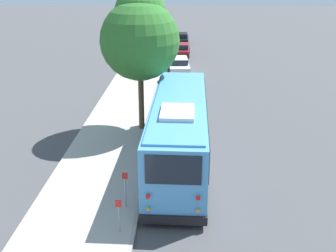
{
  "coord_description": "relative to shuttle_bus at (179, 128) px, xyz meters",
  "views": [
    {
      "loc": [
        -18.21,
        0.05,
        9.34
      ],
      "look_at": [
        2.32,
        1.0,
        1.3
      ],
      "focal_mm": 45.0,
      "sensor_mm": 36.0,
      "label": 1
    }
  ],
  "objects": [
    {
      "name": "parked_sedan_white",
      "position": [
        18.6,
        0.39,
        -1.24
      ],
      "size": [
        4.78,
        2.08,
        1.32
      ],
      "rotation": [
        0.0,
        0.0,
        0.08
      ],
      "color": "silver",
      "rests_on": "ground"
    },
    {
      "name": "shuttle_bus",
      "position": [
        0.0,
        0.0,
        0.0
      ],
      "size": [
        11.41,
        2.77,
        3.47
      ],
      "rotation": [
        0.0,
        0.0,
        -0.01
      ],
      "color": "#4C93D1",
      "rests_on": "ground"
    },
    {
      "name": "sign_post_near",
      "position": [
        -5.99,
        2.01,
        -1.03
      ],
      "size": [
        0.06,
        0.22,
        1.31
      ],
      "color": "gray",
      "rests_on": "sidewalk_slab"
    },
    {
      "name": "sidewalk_slab",
      "position": [
        -0.61,
        3.71,
        -1.78
      ],
      "size": [
        80.0,
        4.27,
        0.15
      ],
      "primitive_type": "cube",
      "color": "#A3A099",
      "rests_on": "ground"
    },
    {
      "name": "curb_strip",
      "position": [
        -0.61,
        1.51,
        -1.78
      ],
      "size": [
        80.0,
        0.14,
        0.15
      ],
      "primitive_type": "cube",
      "color": "gray",
      "rests_on": "ground"
    },
    {
      "name": "street_tree",
      "position": [
        4.41,
        2.27,
        3.74
      ],
      "size": [
        4.41,
        4.41,
        8.01
      ],
      "color": "brown",
      "rests_on": "sidewalk_slab"
    },
    {
      "name": "ground_plane",
      "position": [
        -0.61,
        -0.4,
        -1.85
      ],
      "size": [
        160.0,
        160.0,
        0.0
      ],
      "primitive_type": "plane",
      "color": "#474749"
    },
    {
      "name": "parked_sedan_black",
      "position": [
        32.78,
        0.43,
        -1.27
      ],
      "size": [
        4.42,
        1.76,
        1.26
      ],
      "rotation": [
        0.0,
        0.0,
        -0.0
      ],
      "color": "black",
      "rests_on": "ground"
    },
    {
      "name": "sign_post_far",
      "position": [
        -4.33,
        2.01,
        -0.91
      ],
      "size": [
        0.06,
        0.22,
        1.53
      ],
      "color": "gray",
      "rests_on": "sidewalk_slab"
    },
    {
      "name": "parked_sedan_maroon",
      "position": [
        25.71,
        0.27,
        -1.26
      ],
      "size": [
        4.22,
        1.79,
        1.28
      ],
      "rotation": [
        0.0,
        0.0,
        -0.02
      ],
      "color": "maroon",
      "rests_on": "ground"
    },
    {
      "name": "parked_sedan_blue",
      "position": [
        11.84,
        0.35,
        -1.24
      ],
      "size": [
        4.28,
        1.9,
        1.32
      ],
      "rotation": [
        0.0,
        0.0,
        -0.05
      ],
      "color": "navy",
      "rests_on": "ground"
    }
  ]
}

